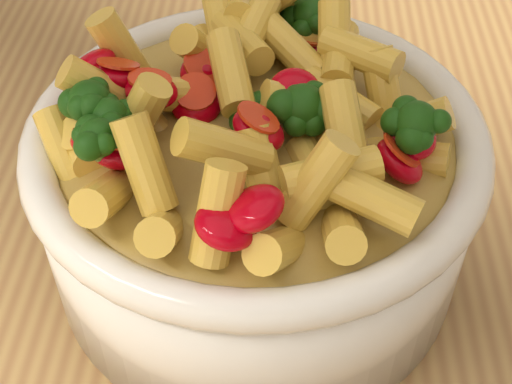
{
  "coord_description": "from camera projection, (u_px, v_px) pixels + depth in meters",
  "views": [
    {
      "loc": [
        0.11,
        -0.27,
        1.26
      ],
      "look_at": [
        0.09,
        0.04,
        0.96
      ],
      "focal_mm": 50.0,
      "sensor_mm": 36.0,
      "label": 1
    }
  ],
  "objects": [
    {
      "name": "table",
      "position": [
        129.0,
        377.0,
        0.52
      ],
      "size": [
        1.2,
        0.8,
        0.9
      ],
      "color": "#A57D46",
      "rests_on": "ground"
    },
    {
      "name": "serving_bowl",
      "position": [
        256.0,
        190.0,
        0.43
      ],
      "size": [
        0.26,
        0.26,
        0.11
      ],
      "color": "white",
      "rests_on": "table"
    },
    {
      "name": "pasta_salad",
      "position": [
        256.0,
        98.0,
        0.38
      ],
      "size": [
        0.21,
        0.21,
        0.05
      ],
      "color": "gold",
      "rests_on": "serving_bowl"
    }
  ]
}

